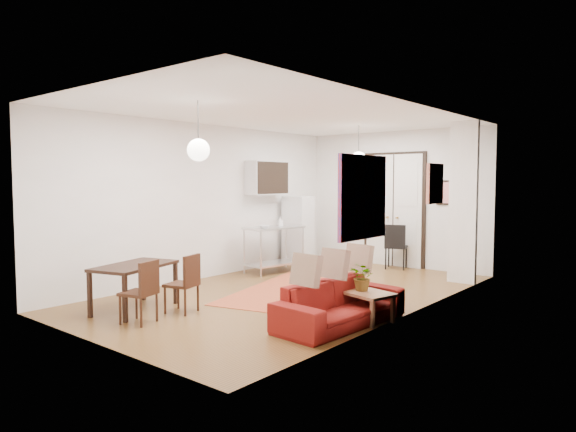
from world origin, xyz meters
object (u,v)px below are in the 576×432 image
Objects in this scene: dining_table at (135,269)px; dining_chair_far at (143,286)px; black_side_chair at (398,242)px; fridge at (298,230)px; dining_chair_near at (186,278)px; coffee_table at (361,294)px; sofa at (340,303)px; kitchen_counter at (274,243)px.

dining_chair_far is at bearing -24.29° from dining_table.
dining_table is 5.72m from black_side_chair.
dining_chair_near is at bearing -78.44° from fridge.
dining_chair_far is at bearing 64.93° from black_side_chair.
sofa is at bearing -97.86° from coffee_table.
dining_chair_near is at bearing 35.58° from dining_table.
black_side_chair is (1.95, 0.94, -0.20)m from fridge.
coffee_table is at bearing 91.90° from black_side_chair.
fridge is 1.82× the size of dining_chair_near.
black_side_chair is at bearing 19.82° from fridge.
dining_chair_near reaches higher than coffee_table.
kitchen_counter is at bearing -83.28° from fridge.
fridge is at bearing -179.02° from dining_chair_near.
sofa is 1.28× the size of fridge.
sofa reaches higher than coffee_table.
dining_table is at bearing -70.84° from dining_chair_near.
kitchen_counter is (-3.15, 2.32, 0.31)m from sofa.
dining_chair_far is at bearing -66.27° from kitchen_counter.
black_side_chair reaches higher than dining_chair_near.
kitchen_counter is 0.85× the size of fridge.
sofa is 2.01× the size of coffee_table.
fridge is (-3.44, 2.99, 0.42)m from coffee_table.
kitchen_counter is at bearing 97.67° from dining_table.
kitchen_counter reaches higher than dining_chair_far.
fridge is at bearing 98.83° from dining_table.
dining_chair_far reaches higher than sofa.
coffee_table is 0.75× the size of kitchen_counter.
coffee_table is 3.74m from kitchen_counter.
fridge is at bearing 48.67° from sofa.
sofa is at bearing 109.87° from dining_chair_far.
coffee_table is 0.63× the size of fridge.
kitchen_counter reaches higher than dining_chair_near.
sofa is at bearing 89.38° from black_side_chair.
dining_table is at bearing -74.33° from kitchen_counter.
coffee_table is 2.87m from dining_chair_far.
dining_chair_far reaches higher than dining_table.
dining_chair_far reaches higher than coffee_table.
dining_chair_near is (1.08, -3.13, -0.12)m from kitchen_counter.
kitchen_counter is (-3.20, 1.90, 0.26)m from coffee_table.
dining_chair_near is (-2.12, -1.23, 0.14)m from coffee_table.
fridge is 5.10m from dining_chair_far.
dining_chair_near is 1.00× the size of dining_chair_far.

